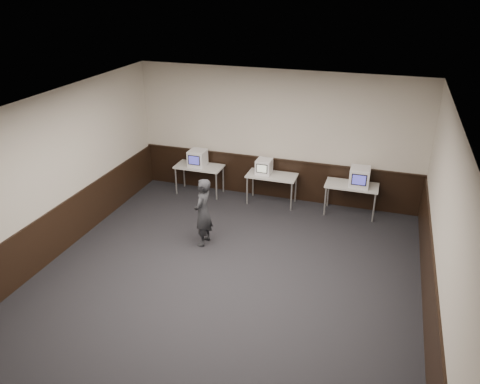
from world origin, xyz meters
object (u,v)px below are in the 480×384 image
desk_right (352,187)px  emac_left (197,158)px  person (203,212)px  emac_center (264,167)px  emac_right (360,177)px  desk_left (199,168)px  desk_center (272,177)px

desk_right → emac_left: emac_left is taller
desk_right → person: bearing=-140.0°
emac_center → emac_right: size_ratio=0.82×
desk_left → desk_right: size_ratio=1.00×
desk_right → person: person is taller
emac_right → desk_center: bearing=178.9°
desk_center → desk_right: bearing=0.0°
desk_center → emac_center: (-0.21, 0.02, 0.25)m
emac_center → emac_right: emac_right is taller
desk_left → emac_right: emac_right is taller
desk_left → desk_right: same height
emac_center → desk_left: bearing=-178.7°
desk_right → desk_center: bearing=180.0°
desk_center → emac_center: size_ratio=3.02×
person → desk_left: bearing=-153.8°
desk_right → person: 3.60m
desk_left → emac_left: bearing=-166.6°
emac_left → desk_left: bearing=13.8°
emac_left → emac_center: size_ratio=1.13×
desk_left → desk_right: bearing=0.0°
desk_right → emac_right: (0.15, -0.02, 0.29)m
desk_left → emac_left: 0.28m
desk_left → emac_center: bearing=0.6°
emac_left → person: 2.55m
desk_right → person: size_ratio=0.82×
desk_center → emac_right: bearing=-0.6°
desk_center → emac_right: (2.05, -0.02, 0.29)m
desk_left → desk_center: 1.90m
desk_center → emac_right: size_ratio=2.48×
emac_center → person: 2.43m
person → emac_right: bearing=130.1°
desk_center → desk_left: bearing=180.0°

